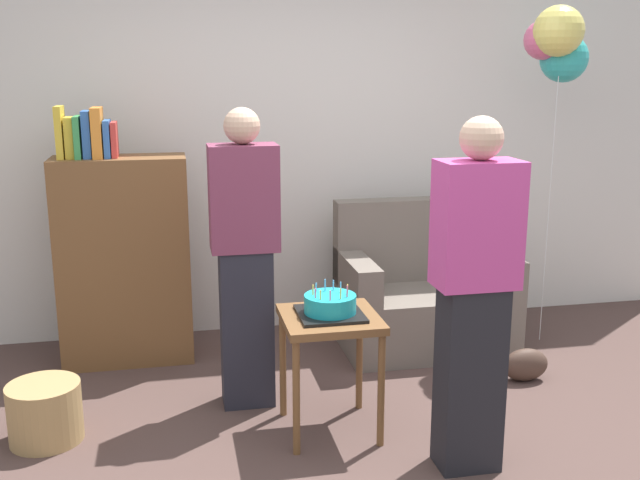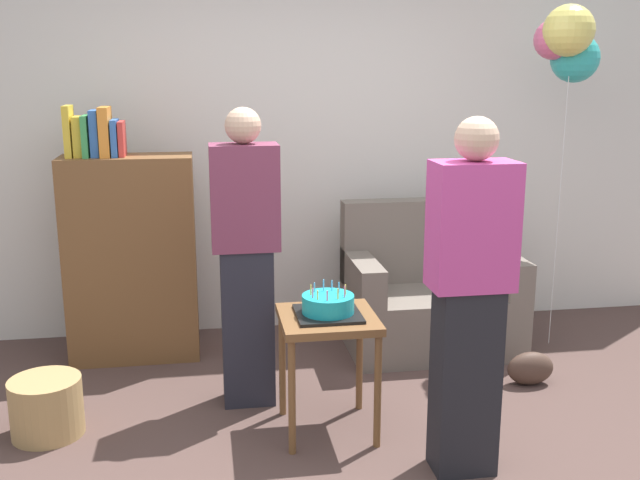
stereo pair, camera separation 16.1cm
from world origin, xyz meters
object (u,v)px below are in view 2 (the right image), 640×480
at_px(side_table, 328,334).
at_px(birthday_cake, 328,306).
at_px(bookshelf, 130,254).
at_px(couch, 429,297).
at_px(person_blowing_candles, 246,257).
at_px(person_holding_cake, 469,298).
at_px(balloon_bunch, 568,43).
at_px(wicker_basket, 47,407).
at_px(handbag, 530,368).

xyz_separation_m(side_table, birthday_cake, (0.00, -0.00, 0.15)).
bearing_deg(bookshelf, birthday_cake, -48.15).
relative_size(couch, bookshelf, 0.68).
relative_size(person_blowing_candles, person_holding_cake, 1.00).
relative_size(side_table, person_holding_cake, 0.38).
distance_m(couch, balloon_bunch, 1.83).
height_order(birthday_cake, person_blowing_candles, person_blowing_candles).
distance_m(bookshelf, wicker_basket, 1.19).
bearing_deg(balloon_bunch, bookshelf, 175.86).
distance_m(couch, person_holding_cake, 1.64).
bearing_deg(bookshelf, side_table, -48.15).
distance_m(person_blowing_candles, person_holding_cake, 1.28).
relative_size(person_blowing_candles, handbag, 5.82).
distance_m(side_table, person_blowing_candles, 0.63).
relative_size(bookshelf, birthday_cake, 5.02).
bearing_deg(side_table, person_holding_cake, -40.40).
bearing_deg(side_table, wicker_basket, 172.86).
relative_size(handbag, balloon_bunch, 0.13).
distance_m(couch, side_table, 1.38).
bearing_deg(person_holding_cake, couch, -96.17).
xyz_separation_m(couch, person_holding_cake, (-0.31, -1.53, 0.49)).
distance_m(side_table, balloon_bunch, 2.43).
bearing_deg(handbag, couch, 120.05).
bearing_deg(couch, bookshelf, 176.34).
bearing_deg(side_table, balloon_bunch, 30.38).
xyz_separation_m(couch, wicker_basket, (-2.28, -0.88, -0.19)).
relative_size(side_table, handbag, 2.22).
relative_size(birthday_cake, handbag, 1.14).
relative_size(couch, balloon_bunch, 0.50).
xyz_separation_m(handbag, balloon_bunch, (0.41, 0.63, 1.87)).
xyz_separation_m(side_table, person_blowing_candles, (-0.38, 0.41, 0.31)).
xyz_separation_m(person_blowing_candles, handbag, (1.65, -0.05, -0.73)).
height_order(person_blowing_candles, person_holding_cake, same).
bearing_deg(birthday_cake, person_holding_cake, -40.40).
height_order(couch, handbag, couch).
bearing_deg(person_blowing_candles, bookshelf, 151.29).
xyz_separation_m(person_blowing_candles, person_holding_cake, (0.93, -0.87, 0.00)).
height_order(side_table, handbag, side_table).
height_order(side_table, person_holding_cake, person_holding_cake).
bearing_deg(person_blowing_candles, wicker_basket, -147.60).
height_order(wicker_basket, handbag, wicker_basket).
bearing_deg(couch, balloon_bunch, -5.28).
bearing_deg(birthday_cake, balloon_bunch, 30.38).
height_order(person_blowing_candles, balloon_bunch, balloon_bunch).
height_order(side_table, balloon_bunch, balloon_bunch).
distance_m(bookshelf, birthday_cake, 1.59).
distance_m(couch, handbag, 0.85).
bearing_deg(person_holding_cake, bookshelf, -40.29).
height_order(person_blowing_candles, handbag, person_blowing_candles).
xyz_separation_m(bookshelf, side_table, (1.06, -1.18, -0.16)).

